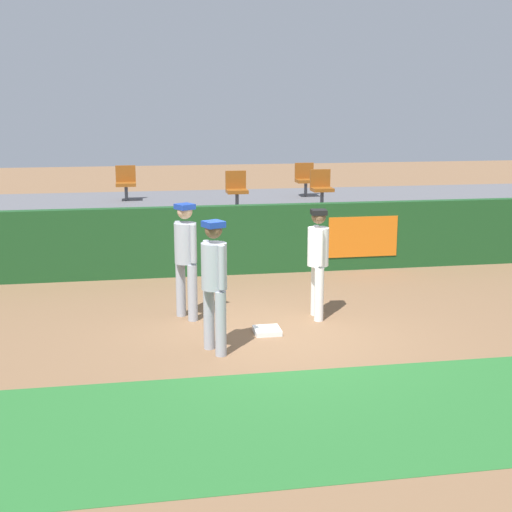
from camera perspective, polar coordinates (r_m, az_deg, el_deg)
ground_plane at (r=10.63m, az=1.91°, el=-6.56°), size 60.00×60.00×0.00m
grass_foreground_strip at (r=8.08m, az=6.11°, el=-12.97°), size 18.00×2.80×0.01m
first_base at (r=10.72m, az=0.92°, el=-6.16°), size 0.40×0.40×0.08m
player_fielder_home at (r=11.27m, az=5.12°, el=0.00°), size 0.37×0.56×1.80m
player_runner_visitor at (r=9.65m, az=-3.46°, el=-1.77°), size 0.47×0.50×1.89m
player_coach_visitor at (r=11.24m, az=-5.79°, el=0.26°), size 0.49×0.49×1.90m
field_wall at (r=14.27m, az=-1.30°, el=1.35°), size 18.00×0.26×1.43m
bleacher_platform at (r=16.80m, az=-2.65°, el=2.53°), size 18.00×4.80×1.14m
seat_front_center at (r=15.56m, az=-1.61°, el=5.63°), size 0.46×0.44×0.84m
seat_back_right at (r=17.70m, az=4.06°, el=6.44°), size 0.48×0.44×0.84m
seat_front_right at (r=15.96m, az=5.39°, el=5.75°), size 0.47×0.44×0.84m
seat_back_left at (r=17.19m, az=-10.65°, el=6.08°), size 0.48×0.44×0.84m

